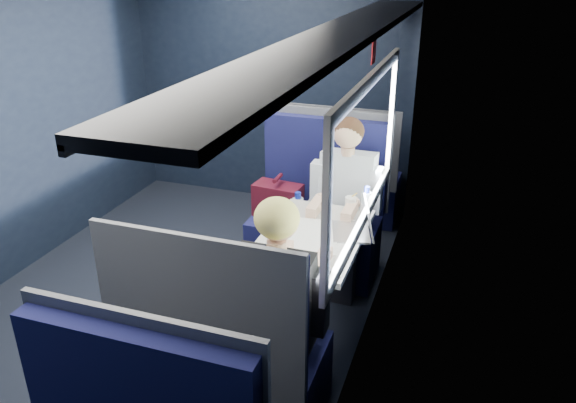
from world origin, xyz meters
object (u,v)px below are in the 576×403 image
(seat_bay_near, at_px, (315,219))
(seat_bay_far, at_px, (226,355))
(seat_row_front, at_px, (344,180))
(table, at_px, (308,245))
(laptop, at_px, (359,225))
(bottle_small, at_px, (366,205))
(cup, at_px, (351,204))
(woman, at_px, (281,297))
(man, at_px, (344,197))

(seat_bay_near, height_order, seat_bay_far, same)
(seat_row_front, bearing_deg, table, -84.20)
(laptop, height_order, bottle_small, bottle_small)
(laptop, xyz_separation_m, cup, (-0.13, 0.33, -0.01))
(seat_bay_far, distance_m, bottle_small, 1.38)
(seat_row_front, bearing_deg, laptop, -73.91)
(laptop, relative_size, bottle_small, 1.54)
(seat_row_front, relative_size, woman, 0.88)
(seat_bay_far, height_order, seat_row_front, seat_bay_far)
(seat_bay_near, height_order, bottle_small, seat_bay_near)
(table, relative_size, laptop, 2.79)
(table, xyz_separation_m, bottle_small, (0.30, 0.34, 0.18))
(woman, xyz_separation_m, cup, (0.11, 1.15, 0.06))
(seat_row_front, xyz_separation_m, laptop, (0.49, -1.69, 0.39))
(seat_bay_near, bearing_deg, laptop, -56.45)
(seat_bay_far, bearing_deg, cup, 74.85)
(table, relative_size, man, 0.76)
(table, height_order, bottle_small, bottle_small)
(seat_bay_near, distance_m, cup, 0.68)
(woman, xyz_separation_m, laptop, (0.24, 0.82, 0.07))
(laptop, bearing_deg, table, -160.31)
(seat_row_front, relative_size, man, 0.88)
(seat_bay_near, distance_m, seat_row_front, 0.93)
(seat_bay_far, relative_size, woman, 0.95)
(man, relative_size, bottle_small, 5.67)
(seat_bay_near, xyz_separation_m, man, (0.27, -0.17, 0.29))
(seat_bay_far, bearing_deg, laptop, 63.67)
(laptop, bearing_deg, seat_bay_far, -116.33)
(seat_row_front, xyz_separation_m, woman, (0.25, -2.50, 0.32))
(table, distance_m, bottle_small, 0.49)
(laptop, bearing_deg, seat_bay_near, 123.55)
(seat_bay_far, distance_m, cup, 1.41)
(woman, bearing_deg, man, 90.00)
(table, height_order, laptop, laptop)
(bottle_small, bearing_deg, seat_bay_near, 133.49)
(man, bearing_deg, woman, -90.00)
(seat_bay_far, bearing_deg, bottle_small, 68.52)
(seat_bay_near, relative_size, woman, 0.95)
(woman, relative_size, cup, 13.25)
(seat_bay_near, height_order, woman, woman)
(seat_bay_near, distance_m, woman, 1.63)
(cup, bearing_deg, seat_bay_near, 131.04)
(seat_bay_far, relative_size, cup, 12.63)
(table, bearing_deg, seat_bay_near, 102.94)
(seat_bay_near, distance_m, seat_bay_far, 1.74)
(seat_row_front, distance_m, bottle_small, 1.59)
(seat_bay_near, relative_size, man, 0.95)
(table, relative_size, cup, 10.02)
(table, distance_m, laptop, 0.35)
(man, bearing_deg, bottle_small, -56.99)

